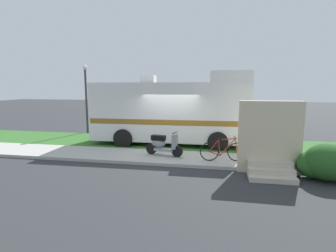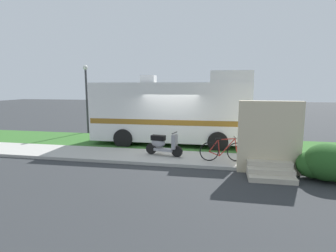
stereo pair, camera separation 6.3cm
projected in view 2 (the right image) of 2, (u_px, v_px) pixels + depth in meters
The scene contains 11 objects.
ground_plane at pixel (169, 152), 11.81m from camera, with size 80.00×80.00×0.00m, color #2D3033.
sidewalk at pixel (163, 157), 10.63m from camera, with size 24.00×2.00×0.12m.
grass_strip at pixel (175, 144), 13.26m from camera, with size 24.00×3.40×0.08m.
motorhome_rv at pixel (173, 111), 13.09m from camera, with size 7.48×2.78×3.53m.
scooter at pixel (163, 144), 10.65m from camera, with size 1.56×0.61×0.97m.
bicycle at pixel (223, 151), 9.84m from camera, with size 1.71×0.52×0.91m.
pickup_truck_near at pixel (214, 116), 16.85m from camera, with size 5.92×2.44×1.81m.
porch_steps at pixel (269, 145), 8.71m from camera, with size 2.00×1.26×2.40m.
bush_by_porch at pixel (326, 164), 8.09m from camera, with size 1.60×1.20×1.13m.
bottle_green at pixel (295, 164), 9.18m from camera, with size 0.07×0.07×0.27m.
street_lamp_post at pixel (87, 92), 16.03m from camera, with size 0.28×0.28×4.10m.
Camera 2 is at (2.19, -11.29, 2.88)m, focal length 28.60 mm.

